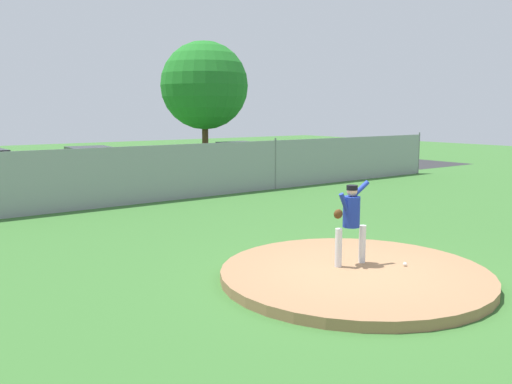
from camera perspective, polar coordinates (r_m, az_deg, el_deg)
name	(u,v)px	position (r m, az deg, el deg)	size (l,w,h in m)	color
ground_plane	(192,225)	(14.83, -6.82, -3.48)	(80.00, 80.00, 0.00)	#386B2D
asphalt_strip	(86,189)	(22.50, -17.67, 0.31)	(44.00, 7.00, 0.01)	#2B2B2D
pitchers_mound	(354,274)	(10.20, 10.42, -8.62)	(4.97, 4.97, 0.18)	#99704C
pitcher_youth	(351,216)	(10.25, 10.06, -2.56)	(0.82, 0.32, 1.60)	silver
baseball	(405,264)	(10.60, 15.58, -7.41)	(0.07, 0.07, 0.07)	white
chainlink_fence	(131,176)	(18.21, -13.16, 1.70)	(30.69, 0.07, 2.04)	gray
parked_car_teal	(242,160)	(25.78, -1.54, 3.42)	(2.03, 4.13, 1.62)	#146066
parked_car_charcoal	(92,168)	(23.00, -17.06, 2.45)	(2.06, 4.20, 1.63)	#232328
traffic_cone_orange	(197,171)	(25.54, -6.26, 2.19)	(0.40, 0.40, 0.55)	orange
tree_bushy_near	(204,86)	(36.31, -5.51, 11.21)	(5.80, 5.80, 7.68)	#4C331E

